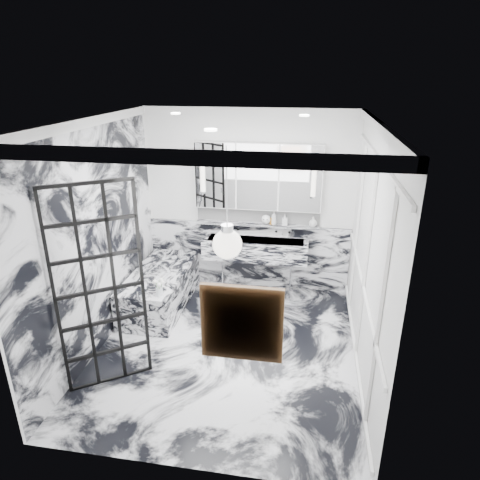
% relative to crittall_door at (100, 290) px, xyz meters
% --- Properties ---
extents(floor, '(3.60, 3.60, 0.00)m').
position_rel_crittall_door_xyz_m(floor, '(1.18, 0.80, -1.14)').
color(floor, silver).
rests_on(floor, ground).
extents(ceiling, '(3.60, 3.60, 0.00)m').
position_rel_crittall_door_xyz_m(ceiling, '(1.18, 0.80, 1.66)').
color(ceiling, white).
rests_on(ceiling, wall_back).
extents(wall_back, '(3.60, 0.00, 3.60)m').
position_rel_crittall_door_xyz_m(wall_back, '(1.18, 2.60, 0.26)').
color(wall_back, white).
rests_on(wall_back, floor).
extents(wall_front, '(3.60, 0.00, 3.60)m').
position_rel_crittall_door_xyz_m(wall_front, '(1.18, -1.00, 0.26)').
color(wall_front, white).
rests_on(wall_front, floor).
extents(wall_left, '(0.00, 3.60, 3.60)m').
position_rel_crittall_door_xyz_m(wall_left, '(-0.42, 0.80, 0.26)').
color(wall_left, white).
rests_on(wall_left, floor).
extents(wall_right, '(0.00, 3.60, 3.60)m').
position_rel_crittall_door_xyz_m(wall_right, '(2.78, 0.80, 0.26)').
color(wall_right, white).
rests_on(wall_right, floor).
extents(marble_clad_back, '(3.18, 0.05, 1.05)m').
position_rel_crittall_door_xyz_m(marble_clad_back, '(1.18, 2.58, -0.62)').
color(marble_clad_back, silver).
rests_on(marble_clad_back, floor).
extents(marble_clad_left, '(0.02, 3.56, 2.68)m').
position_rel_crittall_door_xyz_m(marble_clad_left, '(-0.41, 0.80, 0.20)').
color(marble_clad_left, silver).
rests_on(marble_clad_left, floor).
extents(panel_molding, '(0.03, 3.40, 2.30)m').
position_rel_crittall_door_xyz_m(panel_molding, '(2.76, 0.80, 0.16)').
color(panel_molding, white).
rests_on(panel_molding, floor).
extents(soap_bottle_a, '(0.10, 0.10, 0.21)m').
position_rel_crittall_door_xyz_m(soap_bottle_a, '(1.58, 2.51, 0.05)').
color(soap_bottle_a, '#8C5919').
rests_on(soap_bottle_a, ledge).
extents(soap_bottle_b, '(0.08, 0.09, 0.17)m').
position_rel_crittall_door_xyz_m(soap_bottle_b, '(1.75, 2.51, 0.03)').
color(soap_bottle_b, '#4C4C51').
rests_on(soap_bottle_b, ledge).
extents(soap_bottle_c, '(0.16, 0.16, 0.16)m').
position_rel_crittall_door_xyz_m(soap_bottle_c, '(2.18, 2.51, 0.02)').
color(soap_bottle_c, silver).
rests_on(soap_bottle_c, ledge).
extents(face_pot, '(0.14, 0.14, 0.14)m').
position_rel_crittall_door_xyz_m(face_pot, '(1.46, 2.51, 0.02)').
color(face_pot, white).
rests_on(face_pot, ledge).
extents(amber_bottle, '(0.04, 0.04, 0.10)m').
position_rel_crittall_door_xyz_m(amber_bottle, '(1.54, 2.51, -0.00)').
color(amber_bottle, '#8C5919').
rests_on(amber_bottle, ledge).
extents(flower_vase, '(0.09, 0.09, 0.12)m').
position_rel_crittall_door_xyz_m(flower_vase, '(0.25, 1.01, -0.53)').
color(flower_vase, silver).
rests_on(flower_vase, bathtub).
extents(crittall_door, '(0.75, 0.53, 2.29)m').
position_rel_crittall_door_xyz_m(crittall_door, '(0.00, 0.00, 0.00)').
color(crittall_door, black).
rests_on(crittall_door, floor).
extents(artwork, '(0.52, 0.05, 0.52)m').
position_rel_crittall_door_xyz_m(artwork, '(1.65, -0.96, 0.38)').
color(artwork, '#BE5013').
rests_on(artwork, wall_front).
extents(pendant_light, '(0.25, 0.25, 0.25)m').
position_rel_crittall_door_xyz_m(pendant_light, '(1.45, -0.45, 0.80)').
color(pendant_light, white).
rests_on(pendant_light, ceiling).
extents(trough_sink, '(1.60, 0.45, 0.30)m').
position_rel_crittall_door_xyz_m(trough_sink, '(1.33, 2.36, -0.41)').
color(trough_sink, silver).
rests_on(trough_sink, wall_back).
extents(ledge, '(1.90, 0.14, 0.04)m').
position_rel_crittall_door_xyz_m(ledge, '(1.33, 2.52, -0.07)').
color(ledge, silver).
rests_on(ledge, wall_back).
extents(subway_tile, '(1.90, 0.03, 0.23)m').
position_rel_crittall_door_xyz_m(subway_tile, '(1.33, 2.58, 0.06)').
color(subway_tile, white).
rests_on(subway_tile, wall_back).
extents(mirror_cabinet, '(1.90, 0.16, 1.00)m').
position_rel_crittall_door_xyz_m(mirror_cabinet, '(1.33, 2.53, 0.68)').
color(mirror_cabinet, white).
rests_on(mirror_cabinet, wall_back).
extents(sconce_left, '(0.07, 0.07, 0.40)m').
position_rel_crittall_door_xyz_m(sconce_left, '(0.51, 2.43, 0.64)').
color(sconce_left, white).
rests_on(sconce_left, mirror_cabinet).
extents(sconce_right, '(0.07, 0.07, 0.40)m').
position_rel_crittall_door_xyz_m(sconce_right, '(2.15, 2.43, 0.64)').
color(sconce_right, white).
rests_on(sconce_right, mirror_cabinet).
extents(bathtub, '(0.75, 1.65, 0.55)m').
position_rel_crittall_door_xyz_m(bathtub, '(0.00, 1.70, -0.87)').
color(bathtub, silver).
rests_on(bathtub, floor).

